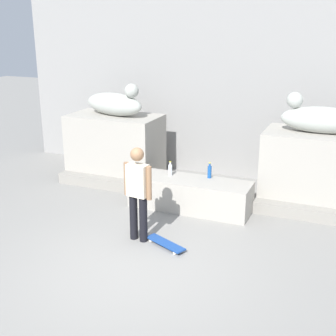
% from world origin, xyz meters
% --- Properties ---
extents(ground_plane, '(40.00, 40.00, 0.00)m').
position_xyz_m(ground_plane, '(0.00, 0.00, 0.00)').
color(ground_plane, gray).
extents(facade_wall, '(10.75, 0.60, 6.93)m').
position_xyz_m(facade_wall, '(0.00, 5.29, 3.47)').
color(facade_wall, gray).
rests_on(facade_wall, ground_plane).
extents(pedestal_left, '(2.14, 1.19, 1.55)m').
position_xyz_m(pedestal_left, '(-2.31, 3.78, 0.78)').
color(pedestal_left, '#A39E93').
rests_on(pedestal_left, ground_plane).
extents(pedestal_right, '(2.14, 1.19, 1.55)m').
position_xyz_m(pedestal_right, '(2.31, 3.78, 0.78)').
color(pedestal_right, '#A39E93').
rests_on(pedestal_right, ground_plane).
extents(statue_reclining_left, '(1.69, 0.91, 0.78)m').
position_xyz_m(statue_reclining_left, '(-2.28, 3.77, 1.83)').
color(statue_reclining_left, '#ABAFA6').
rests_on(statue_reclining_left, pedestal_left).
extents(statue_reclining_right, '(1.61, 0.59, 0.78)m').
position_xyz_m(statue_reclining_right, '(2.27, 3.78, 1.83)').
color(statue_reclining_right, '#ABAFA6').
rests_on(statue_reclining_right, pedestal_right).
extents(ledge_block, '(2.45, 0.77, 0.63)m').
position_xyz_m(ledge_block, '(0.00, 2.66, 0.32)').
color(ledge_block, '#A39E93').
rests_on(ledge_block, ground_plane).
extents(skater, '(0.54, 0.24, 1.67)m').
position_xyz_m(skater, '(-0.36, 1.02, 0.92)').
color(skater, black).
rests_on(skater, ground_plane).
extents(skateboard, '(0.81, 0.52, 0.08)m').
position_xyz_m(skateboard, '(0.18, 0.95, 0.06)').
color(skateboard, navy).
rests_on(skateboard, ground_plane).
extents(bottle_blue, '(0.08, 0.08, 0.32)m').
position_xyz_m(bottle_blue, '(0.32, 2.90, 0.77)').
color(bottle_blue, '#194C99').
rests_on(bottle_blue, ledge_block).
extents(bottle_clear, '(0.08, 0.08, 0.30)m').
position_xyz_m(bottle_clear, '(-0.47, 2.74, 0.76)').
color(bottle_clear, silver).
rests_on(bottle_clear, ledge_block).
extents(stair_step, '(6.77, 0.50, 0.24)m').
position_xyz_m(stair_step, '(0.00, 3.16, 0.12)').
color(stair_step, gray).
rests_on(stair_step, ground_plane).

